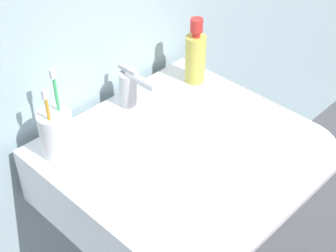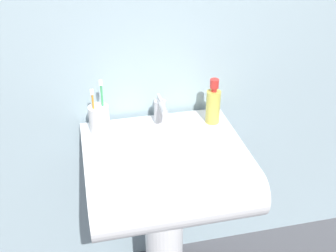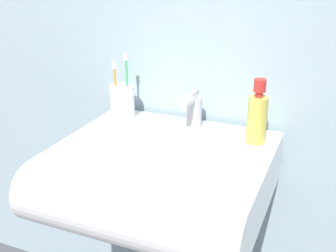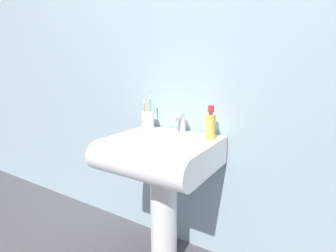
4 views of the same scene
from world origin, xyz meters
The scene contains 4 objects.
sink_basin centered at (0.00, -0.06, 0.69)m, with size 0.55×0.51×0.15m.
faucet centered at (0.02, 0.15, 0.82)m, with size 0.05×0.12×0.11m.
toothbrush_cup centered at (-0.20, 0.14, 0.82)m, with size 0.07×0.07×0.20m.
soap_bottle centered at (0.21, 0.12, 0.84)m, with size 0.05×0.05×0.18m.
Camera 3 is at (0.40, -0.93, 1.23)m, focal length 45.00 mm.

